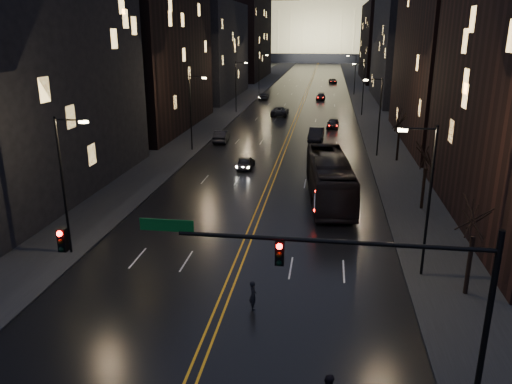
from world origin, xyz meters
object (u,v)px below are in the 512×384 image
at_px(bus, 329,178).
at_px(oncoming_car_b, 221,136).
at_px(traffic_signal, 342,268).
at_px(oncoming_car_a, 246,162).
at_px(receding_car_a, 316,134).
at_px(pedestrian_a, 253,295).

height_order(bus, oncoming_car_b, bus).
bearing_deg(traffic_signal, oncoming_car_a, 105.55).
height_order(bus, receding_car_a, bus).
xyz_separation_m(oncoming_car_b, receding_car_a, (12.26, 2.65, 0.07)).
xyz_separation_m(bus, oncoming_car_a, (-8.73, 9.12, -1.21)).
xyz_separation_m(oncoming_car_a, receding_car_a, (6.96, 15.41, 0.17)).
bearing_deg(receding_car_a, traffic_signal, -84.11).
distance_m(traffic_signal, receding_car_a, 48.37).
bearing_deg(oncoming_car_b, receding_car_a, -171.25).
bearing_deg(oncoming_car_b, traffic_signal, 104.14).
bearing_deg(oncoming_car_a, receding_car_a, -114.72).
height_order(bus, pedestrian_a, bus).
height_order(traffic_signal, oncoming_car_a, traffic_signal).
bearing_deg(bus, traffic_signal, -94.47).
relative_size(bus, receding_car_a, 2.64).
xyz_separation_m(traffic_signal, oncoming_car_b, (-14.41, 45.48, -4.33)).
xyz_separation_m(bus, receding_car_a, (-1.76, 24.53, -1.05)).
bearing_deg(oncoming_car_b, oncoming_car_a, 109.12).
relative_size(traffic_signal, oncoming_car_b, 3.67).
xyz_separation_m(traffic_signal, receding_car_a, (-2.14, 48.13, -4.25)).
relative_size(oncoming_car_b, pedestrian_a, 2.95).
bearing_deg(bus, pedestrian_a, -107.01).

